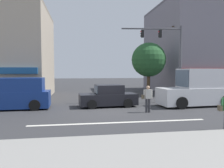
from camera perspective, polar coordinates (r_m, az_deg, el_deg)
name	(u,v)px	position (r m, az deg, el deg)	size (l,w,h in m)	color
ground_plane	(110,110)	(14.49, -0.57, -6.83)	(120.00, 120.00, 0.00)	#333335
lane_marking_stripe	(120,122)	(11.11, 2.13, -10.01)	(9.00, 0.24, 0.01)	silver
sidewalk_curb	(155,162)	(6.49, 11.24, -19.43)	(40.00, 5.00, 0.16)	gray
building_right_corner	(196,49)	(30.16, 21.17, 8.53)	(10.31, 11.76, 10.72)	slate
street_tree	(149,60)	(22.69, 9.56, 6.23)	(3.48, 3.48, 5.45)	#4C3823
utility_pole_far_right	(178,58)	(23.90, 16.80, 6.52)	(1.40, 0.22, 7.53)	brown
traffic_light_mast	(169,51)	(18.38, 14.59, 8.32)	(4.86, 0.72, 6.20)	#47474C
box_truck_parked_curbside	(199,89)	(17.28, 21.67, -1.21)	(5.72, 2.52, 2.75)	silver
sedan_crossing_rightbound	(108,97)	(15.85, -1.02, -3.34)	(4.21, 2.10, 1.58)	black
van_waiting_far	(16,94)	(16.11, -23.80, -2.47)	(4.66, 2.16, 2.11)	navy
pedestrian_mid_crossing	(148,97)	(13.74, 9.26, -3.43)	(0.67, 0.30, 1.67)	#333338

